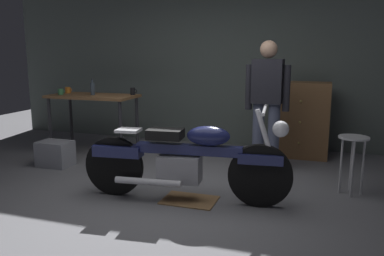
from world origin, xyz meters
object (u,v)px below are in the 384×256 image
(motorcycle, at_px, (186,159))
(mug_orange_travel, at_px, (68,90))
(wooden_dresser, at_px, (301,120))
(bottle, at_px, (93,88))
(mug_green_speckled, at_px, (61,92))
(shop_stool, at_px, (353,149))
(storage_bin, at_px, (55,154))
(mug_black_matte, at_px, (133,91))
(person_standing, at_px, (267,100))

(motorcycle, xyz_separation_m, mug_orange_travel, (-2.46, 1.50, 0.50))
(wooden_dresser, distance_m, bottle, 3.10)
(mug_orange_travel, height_order, bottle, bottle)
(mug_green_speckled, distance_m, bottle, 0.49)
(mug_green_speckled, bearing_deg, wooden_dresser, 15.61)
(shop_stool, distance_m, bottle, 3.67)
(mug_green_speckled, distance_m, mug_orange_travel, 0.25)
(motorcycle, distance_m, storage_bin, 2.22)
(shop_stool, distance_m, storage_bin, 3.76)
(mug_green_speckled, height_order, mug_orange_travel, mug_orange_travel)
(mug_black_matte, height_order, mug_orange_travel, mug_black_matte)
(storage_bin, xyz_separation_m, bottle, (0.17, 0.73, 0.83))
(mug_orange_travel, bearing_deg, storage_bin, -67.53)
(motorcycle, xyz_separation_m, wooden_dresser, (1.01, 2.22, 0.10))
(shop_stool, distance_m, wooden_dresser, 1.59)
(motorcycle, distance_m, wooden_dresser, 2.44)
(shop_stool, height_order, storage_bin, shop_stool)
(shop_stool, xyz_separation_m, wooden_dresser, (-0.63, 1.46, 0.05))
(mug_orange_travel, distance_m, bottle, 0.54)
(mug_black_matte, bearing_deg, wooden_dresser, 15.05)
(mug_green_speckled, bearing_deg, person_standing, 2.28)
(storage_bin, bearing_deg, mug_orange_travel, 112.47)
(shop_stool, height_order, wooden_dresser, wooden_dresser)
(person_standing, distance_m, storage_bin, 2.92)
(motorcycle, bearing_deg, storage_bin, 157.18)
(wooden_dresser, xyz_separation_m, bottle, (-2.95, -0.84, 0.45))
(mug_black_matte, xyz_separation_m, bottle, (-0.56, -0.20, 0.04))
(motorcycle, relative_size, mug_green_speckled, 19.25)
(shop_stool, xyz_separation_m, bottle, (-3.58, 0.62, 0.50))
(person_standing, xyz_separation_m, bottle, (-2.56, -0.00, 0.07))
(person_standing, relative_size, mug_black_matte, 15.61)
(shop_stool, bearing_deg, motorcycle, -155.25)
(wooden_dresser, relative_size, mug_black_matte, 10.28)
(shop_stool, bearing_deg, mug_orange_travel, 169.68)
(wooden_dresser, bearing_deg, person_standing, -115.02)
(wooden_dresser, relative_size, storage_bin, 2.50)
(mug_black_matte, height_order, bottle, bottle)
(shop_stool, height_order, mug_green_speckled, mug_green_speckled)
(mug_green_speckled, relative_size, mug_black_matte, 1.06)
(shop_stool, height_order, mug_black_matte, mug_black_matte)
(mug_green_speckled, bearing_deg, motorcycle, -27.57)
(shop_stool, bearing_deg, wooden_dresser, 113.27)
(motorcycle, height_order, person_standing, person_standing)
(person_standing, bearing_deg, mug_orange_travel, 0.90)
(mug_black_matte, distance_m, bottle, 0.60)
(motorcycle, relative_size, mug_black_matte, 20.44)
(motorcycle, relative_size, wooden_dresser, 1.99)
(wooden_dresser, bearing_deg, bottle, -164.11)
(shop_stool, distance_m, mug_black_matte, 3.16)
(bottle, bearing_deg, person_standing, 0.09)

